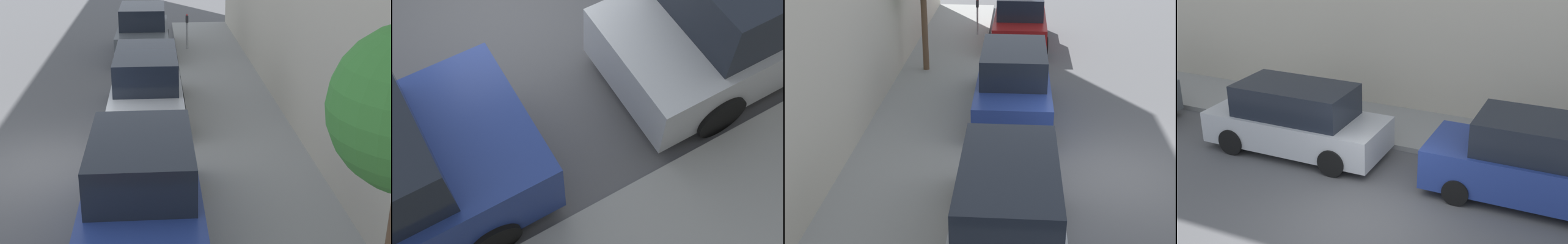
% 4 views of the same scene
% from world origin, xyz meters
% --- Properties ---
extents(ground_plane, '(60.00, 60.00, 0.00)m').
position_xyz_m(ground_plane, '(0.00, 0.00, 0.00)').
color(ground_plane, '#515154').
extents(sidewalk, '(2.71, 32.00, 0.15)m').
position_xyz_m(sidewalk, '(4.85, 0.00, 0.07)').
color(sidewalk, gray).
rests_on(sidewalk, ground_plane).
extents(parked_suv_nearest, '(2.08, 4.82, 1.98)m').
position_xyz_m(parked_suv_nearest, '(2.23, -10.03, 0.93)').
color(parked_suv_nearest, maroon).
rests_on(parked_suv_nearest, ground_plane).
extents(parked_suv_second, '(2.08, 4.80, 1.98)m').
position_xyz_m(parked_suv_second, '(2.39, -3.12, 0.93)').
color(parked_suv_second, navy).
rests_on(parked_suv_second, ground_plane).
extents(parked_minivan_third, '(2.02, 4.91, 1.90)m').
position_xyz_m(parked_minivan_third, '(2.40, 3.07, 0.92)').
color(parked_minivan_third, '#B7BABF').
rests_on(parked_minivan_third, ground_plane).
extents(parking_meter_near, '(0.11, 0.15, 1.46)m').
position_xyz_m(parking_meter_near, '(3.95, -10.72, 1.04)').
color(parking_meter_near, '#ADADB2').
rests_on(parking_meter_near, sidewalk).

